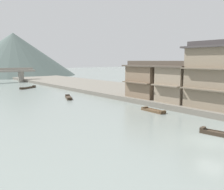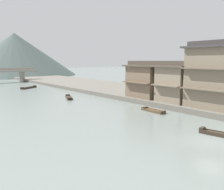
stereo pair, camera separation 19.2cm
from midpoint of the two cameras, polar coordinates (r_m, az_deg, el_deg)
ground_plane at (r=23.71m, az=22.17°, el=-9.74°), size 400.00×400.00×0.00m
riverbank_right at (r=55.14m, az=3.56°, el=1.13°), size 18.00×110.00×0.79m
boat_foreground_poled at (r=25.23m, az=24.61°, el=-8.39°), size 1.59×4.45×0.54m
boat_moored_second at (r=34.33m, az=9.65°, el=-3.60°), size 1.23×3.81×0.42m
boat_moored_third at (r=46.39m, az=-9.85°, el=-0.58°), size 2.60×4.65×0.46m
boat_moored_far at (r=65.46m, az=-18.67°, el=1.62°), size 4.91×3.63×0.53m
house_waterfront_nearest at (r=35.25m, az=23.44°, el=4.26°), size 6.90×7.43×8.74m
house_waterfront_second at (r=38.10m, az=14.71°, el=2.96°), size 5.46×5.68×6.14m
house_waterfront_tall at (r=42.21m, az=8.15°, el=3.59°), size 5.69×6.72×6.14m
stone_bridge at (r=85.30m, az=-24.41°, el=4.57°), size 22.23×2.40×4.59m
hill_far_centre at (r=126.33m, az=-21.50°, el=8.78°), size 56.66×56.66×19.76m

